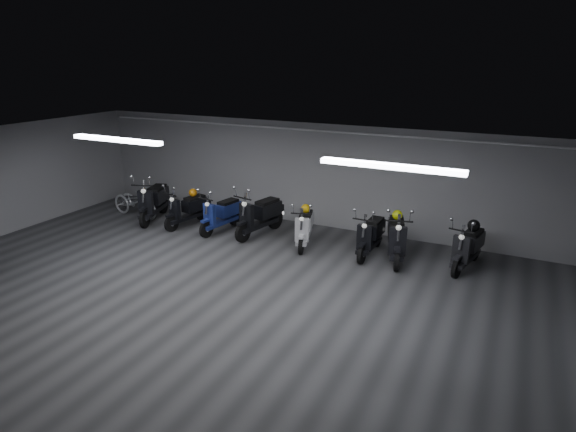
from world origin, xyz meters
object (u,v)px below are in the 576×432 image
at_px(scooter_1, 187,204).
at_px(helmet_1, 474,225).
at_px(scooter_7, 371,229).
at_px(scooter_0, 153,195).
at_px(scooter_9, 468,241).
at_px(scooter_8, 397,231).
at_px(bicycle, 134,198).
at_px(scooter_4, 221,208).
at_px(helmet_0, 397,215).
at_px(scooter_6, 304,222).
at_px(scooter_5, 259,209).
at_px(helmet_2, 306,209).
at_px(helmet_3, 193,193).

bearing_deg(scooter_1, helmet_1, 16.79).
relative_size(scooter_1, scooter_7, 0.99).
bearing_deg(scooter_7, scooter_0, -176.16).
bearing_deg(scooter_7, scooter_9, 5.97).
relative_size(scooter_8, bicycle, 1.11).
bearing_deg(scooter_9, scooter_4, -164.57).
relative_size(bicycle, helmet_0, 7.21).
bearing_deg(scooter_7, scooter_6, -173.58).
bearing_deg(helmet_0, bicycle, -176.13).
bearing_deg(scooter_5, helmet_2, 15.17).
relative_size(scooter_5, scooter_8, 1.02).
bearing_deg(scooter_7, helmet_3, -178.37).
xyz_separation_m(scooter_5, scooter_9, (5.11, 0.16, -0.06)).
distance_m(helmet_1, helmet_3, 7.25).
xyz_separation_m(scooter_8, helmet_2, (-2.30, 0.08, 0.18)).
xyz_separation_m(scooter_5, scooter_7, (2.98, -0.01, -0.07)).
relative_size(helmet_1, helmet_2, 1.17).
relative_size(scooter_7, scooter_9, 0.98).
height_order(scooter_1, scooter_9, scooter_9).
bearing_deg(scooter_0, scooter_1, -17.61).
height_order(scooter_0, scooter_5, scooter_0).
height_order(scooter_6, scooter_9, scooter_9).
bearing_deg(scooter_0, scooter_8, -16.13).
bearing_deg(scooter_9, helmet_0, -170.89).
bearing_deg(bicycle, helmet_2, -80.41).
bearing_deg(helmet_0, helmet_3, -177.32).
xyz_separation_m(scooter_6, helmet_1, (3.81, 0.54, 0.32)).
bearing_deg(helmet_2, scooter_9, 1.29).
xyz_separation_m(scooter_7, helmet_2, (-1.70, 0.08, 0.24)).
bearing_deg(scooter_1, helmet_0, 16.72).
distance_m(scooter_9, helmet_1, 0.38).
bearing_deg(helmet_2, helmet_0, 4.35).
xyz_separation_m(scooter_1, helmet_2, (3.40, 0.32, 0.25)).
distance_m(scooter_5, bicycle, 4.01).
height_order(scooter_8, helmet_1, scooter_8).
bearing_deg(scooter_8, scooter_4, 166.25).
xyz_separation_m(scooter_5, scooter_6, (1.34, -0.15, -0.10)).
bearing_deg(helmet_0, scooter_5, -176.01).
relative_size(scooter_1, helmet_2, 7.40).
bearing_deg(helmet_0, scooter_7, -154.79).
height_order(scooter_6, helmet_0, scooter_6).
xyz_separation_m(scooter_1, scooter_5, (2.13, 0.25, 0.08)).
bearing_deg(scooter_0, scooter_4, -16.57).
height_order(scooter_0, helmet_1, scooter_0).
distance_m(scooter_7, helmet_0, 0.68).
height_order(scooter_8, helmet_3, scooter_8).
xyz_separation_m(scooter_0, helmet_3, (1.22, 0.25, 0.16)).
relative_size(helmet_0, helmet_2, 1.03).
distance_m(scooter_8, helmet_1, 1.65).
xyz_separation_m(scooter_9, bicycle, (-9.10, -0.42, -0.10)).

